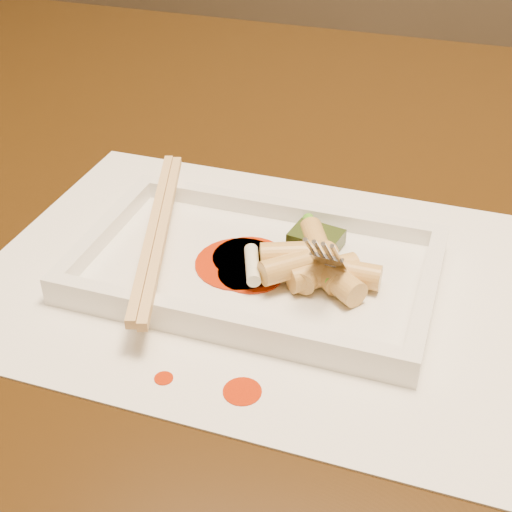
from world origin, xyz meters
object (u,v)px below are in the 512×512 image
(table, at_px, (372,287))
(placemat, at_px, (256,277))
(plate_base, at_px, (256,271))
(chopstick_a, at_px, (153,228))
(fork, at_px, (363,183))

(table, xyz_separation_m, placemat, (-0.07, -0.15, 0.10))
(placemat, distance_m, plate_base, 0.00)
(table, height_order, chopstick_a, chopstick_a)
(placemat, xyz_separation_m, fork, (0.07, 0.02, 0.08))
(plate_base, relative_size, chopstick_a, 1.16)
(placemat, xyz_separation_m, chopstick_a, (-0.08, 0.00, 0.03))
(plate_base, distance_m, chopstick_a, 0.08)
(table, relative_size, chopstick_a, 6.23)
(placemat, relative_size, plate_base, 1.54)
(fork, bearing_deg, chopstick_a, -173.25)
(placemat, bearing_deg, chopstick_a, 180.00)
(chopstick_a, bearing_deg, table, 44.89)
(fork, bearing_deg, placemat, -165.58)
(placemat, distance_m, chopstick_a, 0.09)
(table, distance_m, chopstick_a, 0.25)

